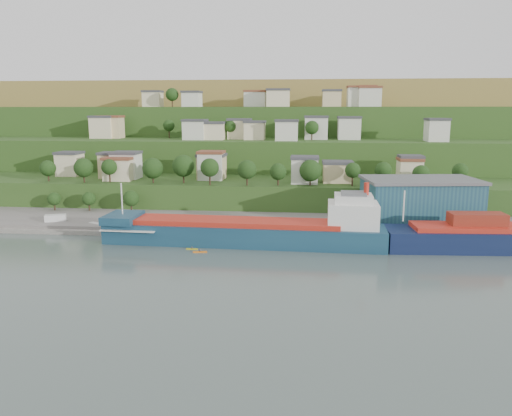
# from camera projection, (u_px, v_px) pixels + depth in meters

# --- Properties ---
(ground) EXTENTS (500.00, 500.00, 0.00)m
(ground) POSITION_uv_depth(u_px,v_px,m) (221.00, 253.00, 119.23)
(ground) COLOR #4A5A54
(ground) RESTS_ON ground
(quay) EXTENTS (220.00, 26.00, 4.00)m
(quay) POSITION_uv_depth(u_px,v_px,m) (305.00, 228.00, 144.62)
(quay) COLOR slate
(quay) RESTS_ON ground
(pebble_beach) EXTENTS (40.00, 18.00, 2.40)m
(pebble_beach) POSITION_uv_depth(u_px,v_px,m) (48.00, 227.00, 146.06)
(pebble_beach) COLOR slate
(pebble_beach) RESTS_ON ground
(hillside) EXTENTS (360.00, 210.83, 96.00)m
(hillside) POSITION_uv_depth(u_px,v_px,m) (271.00, 170.00, 283.89)
(hillside) COLOR #284719
(hillside) RESTS_ON ground
(cargo_ship_near) EXTENTS (71.38, 13.74, 18.26)m
(cargo_ship_near) POSITION_uv_depth(u_px,v_px,m) (252.00, 233.00, 126.61)
(cargo_ship_near) COLOR #133047
(cargo_ship_near) RESTS_ON ground
(warehouse) EXTENTS (33.11, 22.68, 12.80)m
(warehouse) POSITION_uv_depth(u_px,v_px,m) (420.00, 201.00, 140.49)
(warehouse) COLOR navy
(warehouse) RESTS_ON quay
(caravan) EXTENTS (6.26, 4.30, 2.70)m
(caravan) POSITION_uv_depth(u_px,v_px,m) (56.00, 219.00, 144.05)
(caravan) COLOR silver
(caravan) RESTS_ON pebble_beach
(dinghy) EXTENTS (4.82, 3.33, 0.90)m
(dinghy) POSITION_uv_depth(u_px,v_px,m) (96.00, 224.00, 141.47)
(dinghy) COLOR silver
(dinghy) RESTS_ON pebble_beach
(kayak_orange) EXTENTS (3.42, 1.11, 0.84)m
(kayak_orange) POSITION_uv_depth(u_px,v_px,m) (200.00, 251.00, 119.53)
(kayak_orange) COLOR orange
(kayak_orange) RESTS_ON ground
(kayak_yellow) EXTENTS (2.91, 0.59, 0.72)m
(kayak_yellow) POSITION_uv_depth(u_px,v_px,m) (192.00, 249.00, 122.13)
(kayak_yellow) COLOR gold
(kayak_yellow) RESTS_ON ground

